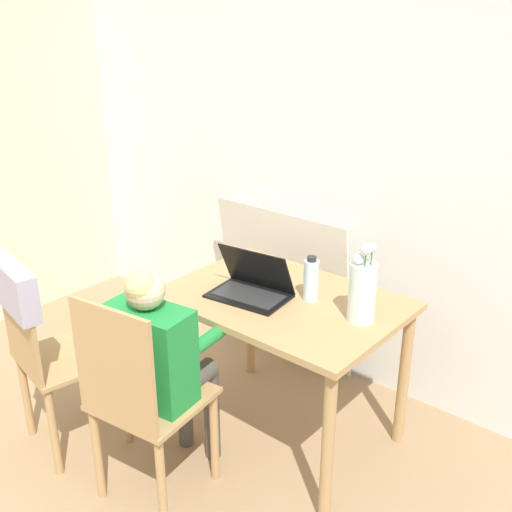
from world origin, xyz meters
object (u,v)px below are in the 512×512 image
(chair_spare, at_px, (37,328))
(water_bottle, at_px, (311,280))
(chair_occupied, at_px, (141,400))
(laptop, at_px, (252,285))
(person_seated, at_px, (160,354))
(flower_vase, at_px, (362,289))

(chair_spare, xyz_separation_m, water_bottle, (0.83, 0.83, 0.18))
(water_bottle, bearing_deg, chair_spare, -134.99)
(chair_occupied, height_order, laptop, chair_occupied)
(chair_occupied, height_order, person_seated, person_seated)
(laptop, height_order, water_bottle, laptop)
(laptop, xyz_separation_m, water_bottle, (0.22, 0.13, 0.04))
(chair_spare, distance_m, water_bottle, 1.19)
(flower_vase, bearing_deg, chair_spare, -143.56)
(person_seated, bearing_deg, laptop, -104.39)
(chair_occupied, bearing_deg, chair_spare, 0.03)
(chair_spare, bearing_deg, water_bottle, -123.92)
(person_seated, height_order, laptop, person_seated)
(chair_occupied, bearing_deg, water_bottle, -117.23)
(chair_spare, height_order, flower_vase, flower_vase)
(person_seated, relative_size, laptop, 2.74)
(chair_spare, height_order, laptop, chair_spare)
(chair_spare, relative_size, laptop, 2.56)
(chair_spare, bearing_deg, person_seated, -148.70)
(person_seated, xyz_separation_m, laptop, (0.06, 0.50, 0.14))
(laptop, xyz_separation_m, flower_vase, (0.49, 0.11, 0.09))
(water_bottle, bearing_deg, laptop, -149.92)
(chair_occupied, relative_size, chair_spare, 0.99)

